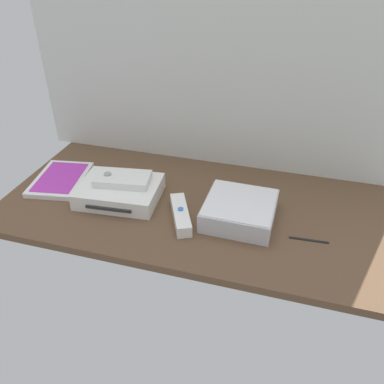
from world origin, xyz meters
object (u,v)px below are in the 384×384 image
at_px(mini_computer, 240,210).
at_px(game_case, 61,179).
at_px(game_console, 120,191).
at_px(stylus_pen, 309,239).
at_px(remote_wand, 181,215).
at_px(remote_classic_pad, 123,179).

bearing_deg(mini_computer, game_case, 176.50).
distance_m(game_console, stylus_pen, 0.50).
xyz_separation_m(mini_computer, remote_wand, (-0.14, -0.04, -0.01)).
xyz_separation_m(game_console, stylus_pen, (0.50, -0.04, -0.02)).
distance_m(game_case, stylus_pen, 0.70).
height_order(remote_wand, stylus_pen, remote_wand).
distance_m(game_console, remote_wand, 0.19).
distance_m(remote_wand, stylus_pen, 0.31).
distance_m(remote_wand, remote_classic_pad, 0.19).
bearing_deg(game_console, remote_classic_pad, 61.29).
height_order(mini_computer, remote_classic_pad, remote_classic_pad).
xyz_separation_m(remote_classic_pad, stylus_pen, (0.49, -0.05, -0.05)).
bearing_deg(game_case, remote_wand, -20.59).
relative_size(mini_computer, game_case, 0.82).
xyz_separation_m(game_case, remote_wand, (0.39, -0.08, 0.01)).
relative_size(mini_computer, remote_wand, 1.16).
bearing_deg(remote_classic_pad, game_console, -122.46).
bearing_deg(remote_classic_pad, remote_wand, -26.62).
xyz_separation_m(game_console, game_case, (-0.20, 0.03, -0.01)).
bearing_deg(mini_computer, remote_wand, -162.88).
relative_size(mini_computer, remote_classic_pad, 1.12).
height_order(remote_wand, remote_classic_pad, remote_classic_pad).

